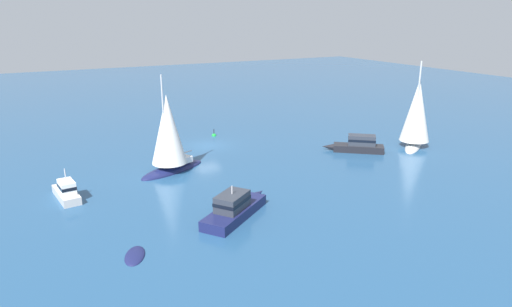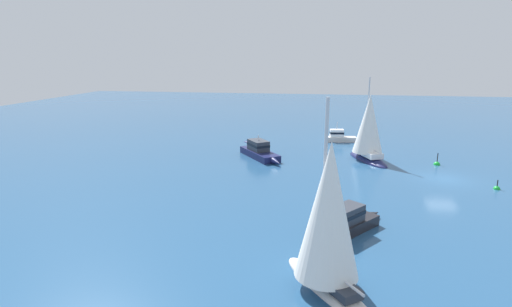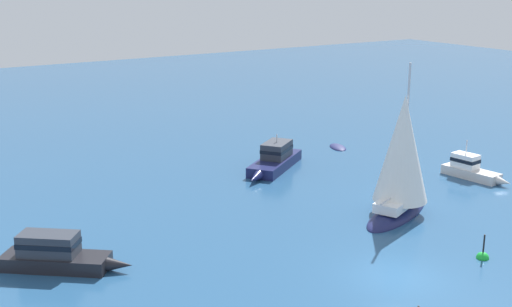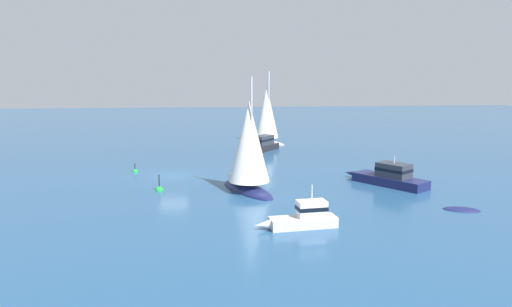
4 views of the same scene
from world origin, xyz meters
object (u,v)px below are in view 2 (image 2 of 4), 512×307
at_px(launch, 347,221).
at_px(sailboat, 369,131).
at_px(sloop, 329,220).
at_px(mooring_buoy, 497,189).
at_px(launch_1, 260,151).
at_px(rib, 252,143).
at_px(motor_cruiser, 340,137).
at_px(channel_buoy, 437,165).

height_order(launch, sailboat, sailboat).
distance_m(sloop, mooring_buoy, 22.01).
height_order(launch_1, rib, launch_1).
bearing_deg(motor_cruiser, channel_buoy, -54.00).
distance_m(launch_1, sailboat, 11.50).
height_order(motor_cruiser, channel_buoy, motor_cruiser).
relative_size(sailboat, channel_buoy, 5.94).
bearing_deg(rib, sloop, -52.76).
bearing_deg(motor_cruiser, sailboat, -81.62).
xyz_separation_m(launch_1, channel_buoy, (-17.93, -0.03, -0.67)).
height_order(sailboat, sloop, sloop).
xyz_separation_m(rib, channel_buoy, (-20.07, 7.33, 0.02)).
bearing_deg(motor_cruiser, mooring_buoy, -61.86).
relative_size(launch, sloop, 0.59).
distance_m(sloop, channel_buoy, 26.59).
height_order(launch_1, motor_cruiser, motor_cruiser).
relative_size(sailboat, rib, 3.51).
height_order(launch, launch_1, launch_1).
bearing_deg(channel_buoy, sailboat, -7.95).
height_order(motor_cruiser, sloop, sloop).
distance_m(launch, channel_buoy, 20.12).
xyz_separation_m(channel_buoy, mooring_buoy, (-2.81, 7.18, -0.01)).
height_order(sloop, mooring_buoy, sloop).
height_order(launch, channel_buoy, launch).
relative_size(launch, mooring_buoy, 5.30).
bearing_deg(launch_1, launch, -10.82).
relative_size(launch, channel_buoy, 3.61).
height_order(channel_buoy, mooring_buoy, channel_buoy).
relative_size(motor_cruiser, sloop, 0.53).
height_order(launch_1, mooring_buoy, launch_1).
xyz_separation_m(sloop, rib, (9.07, -31.31, -3.39)).
xyz_separation_m(launch_1, sailboat, (-11.22, -0.96, 2.32)).
xyz_separation_m(motor_cruiser, sailboat, (-2.44, 8.86, 2.40)).
xyz_separation_m(motor_cruiser, mooring_buoy, (-11.96, 16.97, -0.59)).
distance_m(launch_1, channel_buoy, 17.94).
bearing_deg(sloop, motor_cruiser, -39.77).
distance_m(motor_cruiser, mooring_buoy, 20.77).
bearing_deg(launch, mooring_buoy, -11.57).
relative_size(launch_1, channel_buoy, 4.47).
relative_size(launch, launch_1, 0.81).
height_order(launch_1, sloop, sloop).
bearing_deg(launch_1, rib, 160.39).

